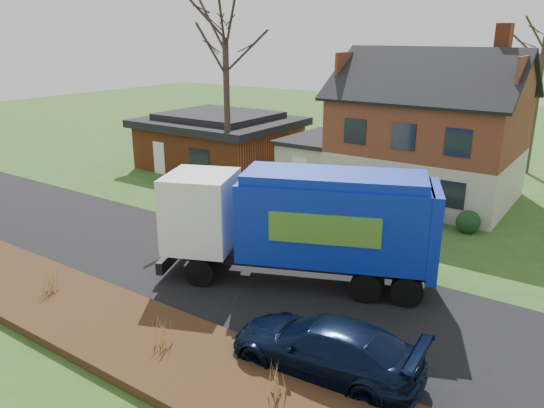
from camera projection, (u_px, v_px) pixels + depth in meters
The scene contains 12 objects.
ground at pixel (244, 278), 19.99m from camera, with size 120.00×120.00×0.00m, color #2B501A.
road at pixel (244, 277), 19.98m from camera, with size 80.00×7.00×0.02m, color black.
mulch_verge at pixel (135, 337), 15.79m from camera, with size 80.00×3.50×0.30m, color #322010.
main_house at pixel (420, 125), 28.83m from camera, with size 12.95×8.95×9.26m.
ranch_house at pixel (220, 140), 36.09m from camera, with size 9.80×8.20×3.70m.
garbage_truck at pixel (304, 220), 18.93m from camera, with size 10.10×6.20×4.22m.
silver_sedan at pixel (270, 212), 24.96m from camera, with size 1.55×4.44×1.46m, color #94979B.
navy_wagon at pixel (325, 347), 14.19m from camera, with size 2.16×5.32×1.54m, color black.
tree_front_west at pixel (225, 14), 29.03m from camera, with size 4.00×4.00×11.89m.
grass_clump_west at pixel (49, 280), 18.04m from camera, with size 0.36×0.29×0.94m.
grass_clump_mid at pixel (162, 331), 14.95m from camera, with size 0.34×0.28×0.95m.
grass_clump_east at pixel (275, 378), 12.93m from camera, with size 0.38×0.31×0.95m.
Camera 1 is at (11.19, -14.34, 8.80)m, focal length 35.00 mm.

